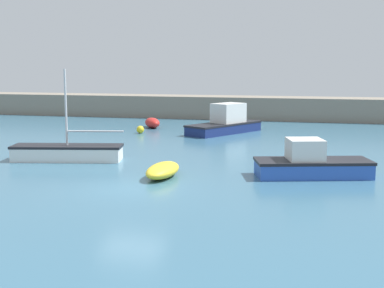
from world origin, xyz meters
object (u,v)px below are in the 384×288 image
(motorboat_grey_hull, at_px, (226,123))
(fishing_dinghy_green, at_px, (152,123))
(rowboat_blue_near, at_px, (163,170))
(sailboat_short_mast, at_px, (68,152))
(motorboat_with_cabin, at_px, (311,164))
(mooring_buoy_yellow, at_px, (140,130))

(motorboat_grey_hull, bearing_deg, fishing_dinghy_green, -75.66)
(rowboat_blue_near, bearing_deg, motorboat_grey_hull, 1.97)
(fishing_dinghy_green, xyz_separation_m, motorboat_grey_hull, (5.85, -1.66, 0.34))
(rowboat_blue_near, distance_m, sailboat_short_mast, 6.32)
(rowboat_blue_near, bearing_deg, motorboat_with_cabin, -72.93)
(motorboat_grey_hull, height_order, mooring_buoy_yellow, motorboat_grey_hull)
(fishing_dinghy_green, bearing_deg, rowboat_blue_near, 166.54)
(sailboat_short_mast, bearing_deg, mooring_buoy_yellow, -102.22)
(motorboat_grey_hull, relative_size, sailboat_short_mast, 1.11)
(mooring_buoy_yellow, bearing_deg, sailboat_short_mast, -90.36)
(sailboat_short_mast, bearing_deg, motorboat_with_cabin, 162.94)
(fishing_dinghy_green, relative_size, motorboat_with_cabin, 0.45)
(fishing_dinghy_green, xyz_separation_m, sailboat_short_mast, (0.11, -14.00, 0.03))
(motorboat_with_cabin, xyz_separation_m, mooring_buoy_yellow, (-11.70, 11.82, -0.30))
(motorboat_grey_hull, xyz_separation_m, motorboat_with_cabin, (6.03, -13.40, -0.16))
(fishing_dinghy_green, relative_size, rowboat_blue_near, 0.83)
(motorboat_with_cabin, relative_size, mooring_buoy_yellow, 9.87)
(fishing_dinghy_green, bearing_deg, motorboat_with_cabin, -174.46)
(motorboat_with_cabin, bearing_deg, mooring_buoy_yellow, 118.75)
(mooring_buoy_yellow, bearing_deg, fishing_dinghy_green, 93.12)
(mooring_buoy_yellow, bearing_deg, rowboat_blue_near, -67.20)
(motorboat_with_cabin, distance_m, mooring_buoy_yellow, 16.64)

